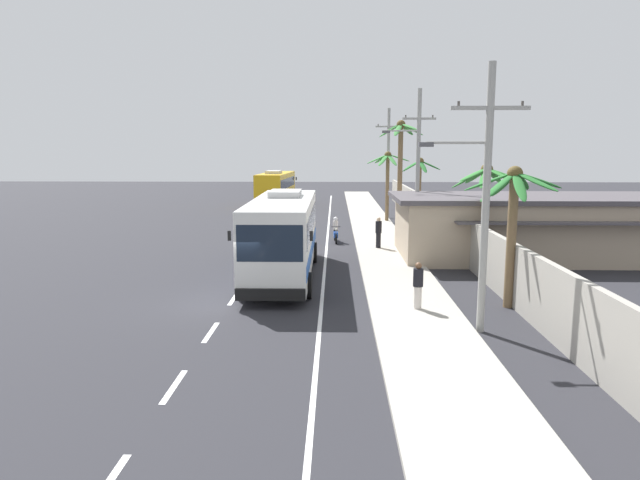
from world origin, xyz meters
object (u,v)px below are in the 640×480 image
(pedestrian_near_kerb, at_px, (418,284))
(utility_pole_far, at_px, (388,162))
(palm_third, at_px, (400,158))
(palm_farthest, at_px, (486,194))
(coach_bus_far_lane, at_px, (276,187))
(palm_fourth, at_px, (387,171))
(palm_nearest, at_px, (513,208))
(roadside_building, at_px, (538,227))
(utility_pole_nearest, at_px, (484,192))
(coach_bus_foreground, at_px, (283,233))
(palm_second, at_px, (419,177))
(motorcycle_beside_bus, at_px, (336,232))
(pedestrian_midwalk, at_px, (379,232))
(utility_pole_mid, at_px, (417,166))

(pedestrian_near_kerb, height_order, utility_pole_far, utility_pole_far)
(palm_third, xyz_separation_m, palm_farthest, (2.91, -9.46, -1.50))
(coach_bus_far_lane, height_order, palm_fourth, palm_fourth)
(coach_bus_far_lane, bearing_deg, utility_pole_far, -42.90)
(palm_third, xyz_separation_m, palm_fourth, (0.01, 8.84, -1.11))
(palm_nearest, height_order, roadside_building, palm_nearest)
(pedestrian_near_kerb, height_order, utility_pole_nearest, utility_pole_nearest)
(coach_bus_foreground, bearing_deg, palm_second, 62.51)
(pedestrian_near_kerb, relative_size, palm_third, 0.22)
(palm_fourth, bearing_deg, palm_farthest, -80.99)
(utility_pole_nearest, bearing_deg, motorcycle_beside_bus, 104.59)
(pedestrian_midwalk, xyz_separation_m, palm_second, (3.66, 9.46, 2.70))
(utility_pole_nearest, bearing_deg, pedestrian_near_kerb, 127.48)
(utility_pole_mid, bearing_deg, utility_pole_nearest, -90.29)
(utility_pole_far, height_order, palm_second, utility_pole_far)
(palm_nearest, bearing_deg, motorcycle_beside_bus, 113.60)
(palm_second, bearing_deg, pedestrian_near_kerb, -98.30)
(palm_second, height_order, palm_fourth, palm_fourth)
(utility_pole_nearest, relative_size, palm_farthest, 1.63)
(palm_fourth, bearing_deg, pedestrian_near_kerb, -92.62)
(coach_bus_far_lane, height_order, pedestrian_near_kerb, coach_bus_far_lane)
(utility_pole_far, xyz_separation_m, palm_third, (-0.32, -11.75, 0.47))
(palm_second, height_order, roadside_building, palm_second)
(coach_bus_far_lane, bearing_deg, palm_fourth, -51.22)
(coach_bus_foreground, relative_size, palm_third, 1.47)
(utility_pole_nearest, distance_m, palm_farthest, 9.30)
(pedestrian_near_kerb, xyz_separation_m, palm_farthest, (4.05, 6.83, 2.69))
(coach_bus_foreground, distance_m, palm_third, 12.88)
(utility_pole_nearest, xyz_separation_m, palm_third, (-0.48, 18.40, 0.75))
(pedestrian_midwalk, relative_size, palm_second, 0.34)
(palm_second, bearing_deg, utility_pole_mid, -99.52)
(pedestrian_midwalk, height_order, palm_second, palm_second)
(utility_pole_far, distance_m, palm_second, 6.36)
(pedestrian_near_kerb, xyz_separation_m, palm_fourth, (1.15, 25.14, 3.09))
(utility_pole_far, bearing_deg, coach_bus_foreground, -106.82)
(palm_second, distance_m, roadside_building, 12.68)
(palm_farthest, bearing_deg, motorcycle_beside_bus, 129.35)
(utility_pole_far, distance_m, palm_fourth, 3.00)
(utility_pole_nearest, xyz_separation_m, palm_nearest, (1.83, 2.87, -0.78))
(coach_bus_foreground, distance_m, coach_bus_far_lane, 32.35)
(coach_bus_far_lane, height_order, utility_pole_nearest, utility_pole_nearest)
(pedestrian_near_kerb, distance_m, utility_pole_mid, 13.62)
(utility_pole_mid, xyz_separation_m, roadside_building, (6.16, -2.58, -3.14))
(palm_third, bearing_deg, pedestrian_near_kerb, -94.01)
(pedestrian_midwalk, bearing_deg, palm_nearest, -44.26)
(pedestrian_midwalk, relative_size, utility_pole_nearest, 0.21)
(utility_pole_far, xyz_separation_m, palm_second, (1.75, -6.04, -0.97))
(utility_pole_nearest, height_order, palm_third, utility_pole_nearest)
(utility_pole_far, relative_size, palm_third, 1.20)
(palm_nearest, xyz_separation_m, palm_second, (-0.24, 21.25, 0.09))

